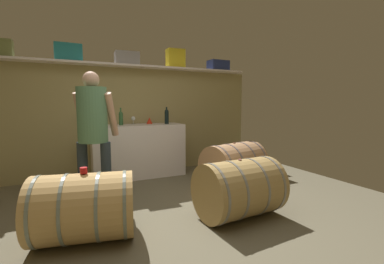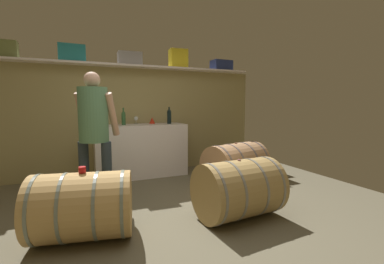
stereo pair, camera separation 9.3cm
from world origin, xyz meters
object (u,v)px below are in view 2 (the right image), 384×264
(toolcase_grey, at_px, (130,59))
(winemaker_pouring, at_px, (94,125))
(wine_bottle_green, at_px, (124,118))
(wine_barrel_near, at_px, (82,206))
(wine_glass, at_px, (136,119))
(work_cabinet, at_px, (141,150))
(red_funnel, at_px, (152,120))
(toolcase_teal, at_px, (72,54))
(toolcase_olive, at_px, (1,49))
(toolcase_yellow, at_px, (178,59))
(wine_bottle_dark, at_px, (169,116))
(toolcase_navy, at_px, (221,66))
(wine_barrel_far, at_px, (239,189))
(wine_barrel_flank, at_px, (236,164))
(tasting_cup, at_px, (82,170))

(toolcase_grey, xyz_separation_m, winemaker_pouring, (-0.70, -1.32, -1.04))
(wine_bottle_green, relative_size, winemaker_pouring, 0.18)
(wine_bottle_green, height_order, wine_barrel_near, wine_bottle_green)
(wine_glass, bearing_deg, work_cabinet, -77.46)
(wine_glass, relative_size, red_funnel, 1.22)
(toolcase_teal, distance_m, wine_glass, 1.48)
(toolcase_olive, xyz_separation_m, toolcase_yellow, (2.77, 0.00, 0.04))
(toolcase_grey, height_order, wine_bottle_dark, toolcase_grey)
(toolcase_navy, relative_size, wine_glass, 2.90)
(work_cabinet, distance_m, wine_barrel_near, 2.23)
(wine_bottle_green, bearing_deg, toolcase_olive, 174.18)
(work_cabinet, height_order, red_funnel, red_funnel)
(wine_bottle_dark, distance_m, wine_barrel_near, 2.57)
(toolcase_grey, distance_m, wine_bottle_green, 1.05)
(wine_barrel_near, distance_m, winemaker_pouring, 1.12)
(toolcase_grey, xyz_separation_m, work_cabinet, (0.13, -0.19, -1.60))
(toolcase_grey, relative_size, winemaker_pouring, 0.24)
(wine_barrel_far, height_order, wine_barrel_flank, wine_barrel_flank)
(toolcase_olive, relative_size, wine_bottle_dark, 1.35)
(toolcase_grey, xyz_separation_m, wine_barrel_flank, (1.36, -1.32, -1.72))
(toolcase_teal, xyz_separation_m, red_funnel, (1.30, -0.04, -1.11))
(toolcase_olive, distance_m, wine_glass, 2.23)
(toolcase_yellow, relative_size, toolcase_navy, 0.87)
(wine_barrel_near, height_order, tasting_cup, tasting_cup)
(red_funnel, xyz_separation_m, wine_barrel_flank, (0.99, -1.28, -0.64))
(wine_barrel_near, bearing_deg, toolcase_olive, 126.50)
(toolcase_olive, relative_size, wine_barrel_near, 0.41)
(winemaker_pouring, bearing_deg, wine_barrel_far, -5.88)
(wine_barrel_flank, bearing_deg, wine_barrel_far, -135.91)
(toolcase_olive, distance_m, wine_barrel_near, 2.97)
(red_funnel, bearing_deg, winemaker_pouring, -129.85)
(wine_bottle_green, bearing_deg, toolcase_grey, 46.99)
(toolcase_yellow, height_order, tasting_cup, toolcase_yellow)
(toolcase_olive, bearing_deg, work_cabinet, -6.68)
(toolcase_yellow, bearing_deg, toolcase_grey, -177.41)
(wine_barrel_far, distance_m, tasting_cup, 1.65)
(wine_barrel_far, bearing_deg, work_cabinet, 101.71)
(wine_glass, distance_m, red_funnel, 0.29)
(winemaker_pouring, bearing_deg, toolcase_grey, 91.53)
(wine_bottle_dark, height_order, wine_barrel_far, wine_bottle_dark)
(work_cabinet, relative_size, red_funnel, 13.76)
(work_cabinet, xyz_separation_m, wine_glass, (-0.04, 0.19, 0.55))
(toolcase_yellow, bearing_deg, wine_barrel_far, -91.24)
(wine_barrel_far, bearing_deg, toolcase_grey, 103.35)
(wine_barrel_flank, bearing_deg, toolcase_navy, 55.41)
(toolcase_teal, relative_size, red_funnel, 3.55)
(wine_barrel_flank, height_order, winemaker_pouring, winemaker_pouring)
(tasting_cup, bearing_deg, toolcase_grey, 68.50)
(tasting_cup, bearing_deg, toolcase_teal, 91.84)
(toolcase_grey, xyz_separation_m, wine_barrel_near, (-0.87, -2.18, -1.74))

